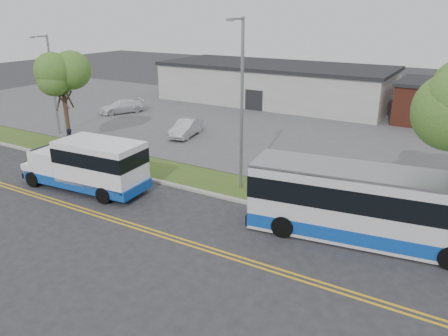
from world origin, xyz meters
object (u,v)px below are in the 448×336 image
Objects in this scene: transit_bus at (383,208)px; pedestrian at (71,142)px; streetlight_far at (52,81)px; shuttle_bus at (91,164)px; parked_car_b at (122,106)px; streetlight_near at (241,101)px; parked_car_a at (186,128)px; tree_west at (62,81)px.

pedestrian is at bearing 168.55° from transit_bus.
shuttle_bus is at bearing -31.57° from streetlight_far.
streetlight_near is at bearing -3.03° from parked_car_b.
parked_car_a is at bearing 94.58° from shuttle_bus.
transit_bus is (15.74, 2.34, 0.06)m from shuttle_bus.
transit_bus is (27.39, -4.82, -2.80)m from streetlight_far.
streetlight_far is at bearing -39.41° from pedestrian.
streetlight_near is (15.00, -0.47, 0.11)m from tree_west.
parked_car_a is at bearing -123.76° from pedestrian.
streetlight_near is 1.18× the size of shuttle_bus.
parked_car_b is at bearing 146.54° from transit_bus.
streetlight_near is 9.36m from transit_bus.
shuttle_bus is (7.65, -4.94, -3.51)m from tree_west.
shuttle_bus is 12.16m from parked_car_a.
streetlight_far reaches higher than transit_bus.
streetlight_far is at bearing 162.01° from transit_bus.
shuttle_bus is (11.65, -7.16, -2.86)m from streetlight_far.
tree_west is 0.57× the size of transit_bus.
parked_car_a is (5.77, 7.05, -4.34)m from tree_west.
streetlight_near is 12.71m from parked_car_a.
streetlight_far is 4.03× the size of pedestrian.
tree_west is at bearing -28.98° from streetlight_far.
streetlight_far reaches higher than pedestrian.
parked_car_b is at bearing 149.42° from parked_car_a.
streetlight_near is at bearing -1.80° from tree_west.
streetlight_near reaches higher than parked_car_b.
pedestrian is at bearing -31.66° from streetlight_far.
parked_car_b is at bearing 114.35° from tree_west.
tree_west is 1.55× the size of parked_car_b.
parked_car_a is 0.93× the size of parked_car_b.
shuttle_bus is at bearing -32.88° from tree_west.
pedestrian is at bearing -126.93° from parked_car_a.
shuttle_bus is 20.22m from parked_car_b.
parked_car_a is (-17.61, 9.65, -0.90)m from transit_bus.
streetlight_near reaches higher than streetlight_far.
parked_car_a is 11.36m from parked_car_b.
tree_west is 4.62m from streetlight_far.
streetlight_near is 2.13× the size of parked_car_b.
tree_west is at bearing 142.82° from shuttle_bus.
tree_west is 4.56m from pedestrian.
tree_west is 0.73× the size of streetlight_near.
pedestrian is (1.70, -1.30, -4.03)m from tree_west.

